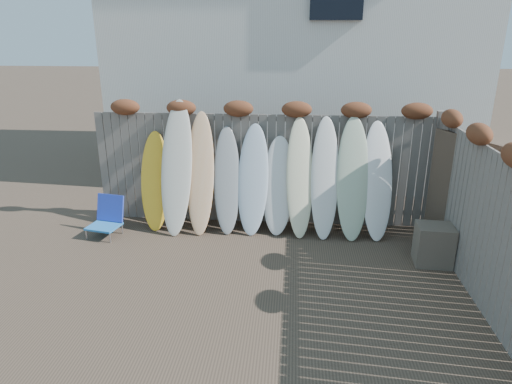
# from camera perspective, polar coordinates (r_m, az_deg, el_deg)

# --- Properties ---
(ground) EXTENTS (80.00, 80.00, 0.00)m
(ground) POSITION_cam_1_polar(r_m,az_deg,el_deg) (6.43, -0.90, -12.06)
(ground) COLOR #493A2D
(back_fence) EXTENTS (6.05, 0.28, 2.24)m
(back_fence) POSITION_cam_1_polar(r_m,az_deg,el_deg) (8.15, 1.11, 4.01)
(back_fence) COLOR slate
(back_fence) RESTS_ON ground
(right_fence) EXTENTS (0.28, 4.40, 2.24)m
(right_fence) POSITION_cam_1_polar(r_m,az_deg,el_deg) (6.59, 26.21, -2.30)
(right_fence) COLOR slate
(right_fence) RESTS_ON ground
(house) EXTENTS (8.50, 5.50, 6.33)m
(house) POSITION_cam_1_polar(r_m,az_deg,el_deg) (11.94, 4.75, 18.69)
(house) COLOR silver
(house) RESTS_ON ground
(beach_chair) EXTENTS (0.60, 0.62, 0.67)m
(beach_chair) POSITION_cam_1_polar(r_m,az_deg,el_deg) (8.33, -18.11, -3.00)
(beach_chair) COLOR #2572BD
(beach_chair) RESTS_ON ground
(wooden_crate) EXTENTS (0.56, 0.48, 0.62)m
(wooden_crate) POSITION_cam_1_polar(r_m,az_deg,el_deg) (7.44, 21.33, -6.16)
(wooden_crate) COLOR #725F56
(wooden_crate) RESTS_ON ground
(lattice_panel) EXTENTS (0.58, 1.18, 1.91)m
(lattice_panel) POSITION_cam_1_polar(r_m,az_deg,el_deg) (7.60, 23.95, -0.70)
(lattice_panel) COLOR #4D362E
(lattice_panel) RESTS_ON ground
(surfboard_0) EXTENTS (0.54, 0.65, 1.71)m
(surfboard_0) POSITION_cam_1_polar(r_m,az_deg,el_deg) (8.25, -12.50, 1.33)
(surfboard_0) COLOR yellow
(surfboard_0) RESTS_ON ground
(surfboard_1) EXTENTS (0.60, 0.83, 2.27)m
(surfboard_1) POSITION_cam_1_polar(r_m,az_deg,el_deg) (7.97, -9.90, 2.97)
(surfboard_1) COLOR silver
(surfboard_1) RESTS_ON ground
(surfboard_2) EXTENTS (0.48, 0.74, 2.07)m
(surfboard_2) POSITION_cam_1_polar(r_m,az_deg,el_deg) (7.94, -6.97, 2.30)
(surfboard_2) COLOR tan
(surfboard_2) RESTS_ON ground
(surfboard_3) EXTENTS (0.52, 0.69, 1.82)m
(surfboard_3) POSITION_cam_1_polar(r_m,az_deg,el_deg) (7.93, -3.66, 1.43)
(surfboard_3) COLOR gray
(surfboard_3) RESTS_ON ground
(surfboard_4) EXTENTS (0.57, 0.70, 1.87)m
(surfboard_4) POSITION_cam_1_polar(r_m,az_deg,el_deg) (7.87, -0.38, 1.54)
(surfboard_4) COLOR silver
(surfboard_4) RESTS_ON ground
(surfboard_5) EXTENTS (0.57, 0.63, 1.67)m
(surfboard_5) POSITION_cam_1_polar(r_m,az_deg,el_deg) (7.89, 2.79, 0.79)
(surfboard_5) COLOR white
(surfboard_5) RESTS_ON ground
(surfboard_6) EXTENTS (0.51, 0.75, 2.00)m
(surfboard_6) POSITION_cam_1_polar(r_m,az_deg,el_deg) (7.80, 5.48, 1.78)
(surfboard_6) COLOR #F2EEC2
(surfboard_6) RESTS_ON ground
(surfboard_7) EXTENTS (0.47, 0.72, 2.01)m
(surfboard_7) POSITION_cam_1_polar(r_m,az_deg,el_deg) (7.80, 8.59, 1.71)
(surfboard_7) COLOR white
(surfboard_7) RESTS_ON ground
(surfboard_8) EXTENTS (0.56, 0.73, 2.03)m
(surfboard_8) POSITION_cam_1_polar(r_m,az_deg,el_deg) (7.83, 12.00, 1.62)
(surfboard_8) COLOR #B6C9AA
(surfboard_8) RESTS_ON ground
(surfboard_9) EXTENTS (0.57, 0.74, 1.95)m
(surfboard_9) POSITION_cam_1_polar(r_m,az_deg,el_deg) (7.93, 14.90, 1.32)
(surfboard_9) COLOR white
(surfboard_9) RESTS_ON ground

